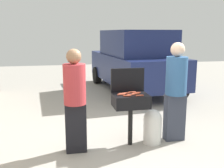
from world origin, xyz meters
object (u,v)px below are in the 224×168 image
object	(u,v)px
person_right	(176,88)
hot_dog_4	(137,93)
bbq_grill	(131,102)
hot_dog_5	(122,94)
hot_dog_3	(132,92)
hot_dog_8	(135,94)
person_left	(75,97)
hot_dog_0	(127,96)
hot_dog_7	(121,94)
hot_dog_1	(140,95)
parked_minivan	(134,60)
propane_tank	(152,126)
hot_dog_2	(126,93)
hot_dog_6	(131,95)

from	to	relation	value
person_right	hot_dog_4	bearing A→B (deg)	-2.91
bbq_grill	hot_dog_5	size ratio (longest dim) A/B	6.98
hot_dog_3	hot_dog_8	world-z (taller)	same
person_left	hot_dog_8	bearing A→B (deg)	-6.74
hot_dog_0	hot_dog_3	xyz separation A→B (m)	(0.15, 0.24, 0.00)
hot_dog_7	person_right	xyz separation A→B (m)	(1.02, 0.08, 0.04)
hot_dog_1	hot_dog_0	bearing A→B (deg)	174.60
hot_dog_1	person_right	world-z (taller)	person_right
hot_dog_5	parked_minivan	world-z (taller)	parked_minivan
hot_dog_1	person_left	xyz separation A→B (m)	(-1.06, 0.08, 0.00)
propane_tank	hot_dog_2	bearing A→B (deg)	171.73
hot_dog_2	hot_dog_6	xyz separation A→B (m)	(0.06, -0.12, 0.00)
person_right	hot_dog_2	bearing A→B (deg)	-3.66
hot_dog_2	parked_minivan	distance (m)	4.37
bbq_grill	hot_dog_0	world-z (taller)	hot_dog_0
hot_dog_1	hot_dog_3	distance (m)	0.27
hot_dog_1	hot_dog_3	xyz separation A→B (m)	(-0.05, 0.26, 0.00)
hot_dog_0	propane_tank	bearing A→B (deg)	13.15
hot_dog_4	person_left	distance (m)	1.07
hot_dog_6	person_right	xyz separation A→B (m)	(0.86, 0.12, 0.04)
hot_dog_6	hot_dog_7	size ratio (longest dim) A/B	1.00
parked_minivan	hot_dog_7	bearing A→B (deg)	65.36
hot_dog_3	hot_dog_6	world-z (taller)	same
hot_dog_5	hot_dog_6	distance (m)	0.15
hot_dog_1	hot_dog_8	xyz separation A→B (m)	(-0.03, 0.13, 0.00)
propane_tank	hot_dog_4	bearing A→B (deg)	168.14
hot_dog_4	hot_dog_1	bearing A→B (deg)	-92.83
hot_dog_2	bbq_grill	bearing A→B (deg)	-35.15
hot_dog_4	hot_dog_3	bearing A→B (deg)	133.96
hot_dog_1	parked_minivan	bearing A→B (deg)	74.67
hot_dog_6	person_right	bearing A→B (deg)	7.78
bbq_grill	parked_minivan	xyz separation A→B (m)	(1.30, 4.20, 0.26)
hot_dog_3	hot_dog_8	xyz separation A→B (m)	(0.02, -0.13, 0.00)
hot_dog_0	person_right	bearing A→B (deg)	11.07
person_left	hot_dog_5	bearing A→B (deg)	-2.97
hot_dog_6	hot_dog_2	bearing A→B (deg)	115.10
hot_dog_3	hot_dog_5	size ratio (longest dim) A/B	1.00
hot_dog_1	hot_dog_7	xyz separation A→B (m)	(-0.28, 0.13, 0.00)
hot_dog_7	propane_tank	xyz separation A→B (m)	(0.58, 0.01, -0.60)
hot_dog_6	parked_minivan	size ratio (longest dim) A/B	0.03
propane_tank	hot_dog_1	bearing A→B (deg)	-154.92
bbq_grill	hot_dog_7	bearing A→B (deg)	-171.41
bbq_grill	propane_tank	bearing A→B (deg)	-2.46
bbq_grill	hot_dog_1	xyz separation A→B (m)	(0.11, -0.15, 0.15)
hot_dog_1	person_right	bearing A→B (deg)	15.54
hot_dog_1	hot_dog_4	distance (m)	0.20
hot_dog_2	hot_dog_7	bearing A→B (deg)	-141.87
bbq_grill	person_right	size ratio (longest dim) A/B	0.51
hot_dog_1	propane_tank	distance (m)	0.68
hot_dog_0	hot_dog_2	world-z (taller)	same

